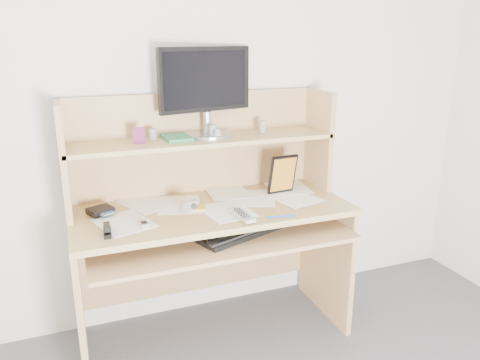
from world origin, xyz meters
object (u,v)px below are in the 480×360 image
object	(u,v)px
keyboard	(244,229)
tv_remote	(242,215)
game_case	(283,174)
monitor	(206,89)
desk	(208,212)

from	to	relation	value
keyboard	tv_remote	distance (m)	0.12
game_case	monitor	world-z (taller)	monitor
desk	keyboard	distance (m)	0.25
desk	monitor	size ratio (longest dim) A/B	2.69
tv_remote	monitor	bearing A→B (deg)	87.40
monitor	game_case	bearing A→B (deg)	-35.88
desk	monitor	world-z (taller)	monitor
game_case	monitor	distance (m)	0.62
tv_remote	game_case	world-z (taller)	game_case
keyboard	tv_remote	xyz separation A→B (m)	(-0.04, -0.05, 0.10)
keyboard	tv_remote	world-z (taller)	tv_remote
desk	game_case	world-z (taller)	desk
monitor	keyboard	bearing A→B (deg)	-90.98
game_case	tv_remote	bearing A→B (deg)	-148.56
game_case	keyboard	bearing A→B (deg)	-151.98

